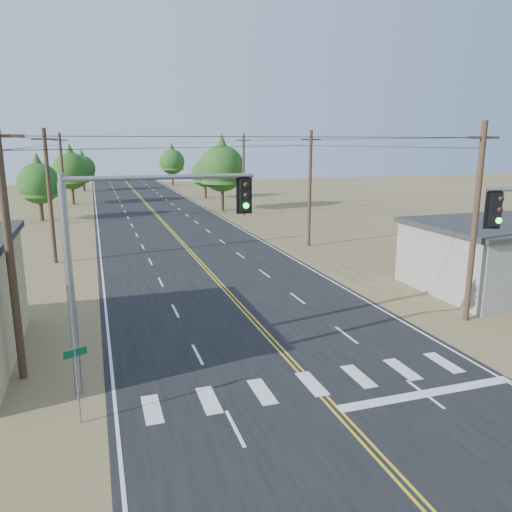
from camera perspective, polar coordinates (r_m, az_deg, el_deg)
name	(u,v)px	position (r m, az deg, el deg)	size (l,w,h in m)	color
road	(197,259)	(39.63, -6.80, -0.30)	(15.00, 200.00, 0.02)	black
utility_pole_left_near	(9,250)	(20.49, -26.36, 0.64)	(1.80, 0.30, 10.00)	#4C3826
utility_pole_left_mid	(50,196)	(40.19, -22.52, 6.39)	(1.80, 0.30, 10.00)	#4C3826
utility_pole_left_far	(63,178)	(60.08, -21.19, 8.34)	(1.80, 0.30, 10.00)	#4C3826
utility_pole_right_near	(475,222)	(27.04, 23.75, 3.56)	(1.80, 0.30, 10.00)	#4C3826
utility_pole_right_mid	(310,188)	(43.89, 6.17, 7.76)	(1.80, 0.30, 10.00)	#4C3826
utility_pole_right_far	(244,174)	(62.62, -1.41, 9.34)	(1.80, 0.30, 10.00)	#4C3826
signal_mast_left	(126,245)	(18.23, -14.67, 1.20)	(6.81, 0.49, 8.00)	gray
street_sign	(77,374)	(17.38, -19.82, -12.57)	(0.72, 0.33, 2.60)	gray
tree_left_near	(38,179)	(63.20, -23.62, 8.04)	(4.73, 4.73, 7.88)	#3F2D1E
tree_left_mid	(71,167)	(78.26, -20.41, 9.49)	(5.33, 5.33, 8.88)	#3F2D1E
tree_left_far	(82,166)	(99.44, -19.24, 9.73)	(4.64, 4.64, 7.73)	#3F2D1E
tree_right_near	(222,164)	(67.01, -3.92, 10.46)	(6.07, 6.07, 10.11)	#3F2D1E
tree_right_mid	(205,170)	(82.31, -5.86, 9.70)	(4.42, 4.42, 7.36)	#3F2D1E
tree_right_far	(172,159)	(109.46, -9.59, 10.85)	(5.33, 5.33, 8.88)	#3F2D1E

